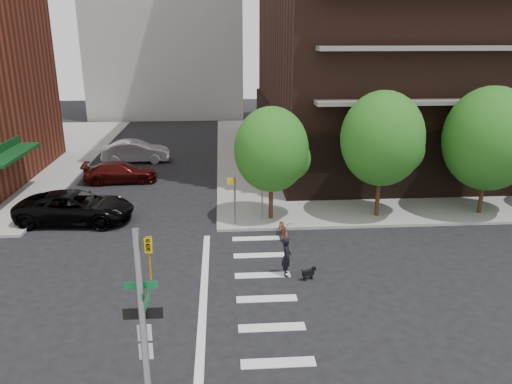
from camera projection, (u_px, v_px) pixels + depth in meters
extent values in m
plane|color=black|center=(190.00, 302.00, 19.49)|extent=(120.00, 120.00, 0.00)
cube|color=gray|center=(443.00, 152.00, 43.14)|extent=(39.00, 33.00, 0.15)
cube|color=silver|center=(278.00, 363.00, 15.90)|extent=(2.40, 0.50, 0.01)
cube|color=silver|center=(272.00, 327.00, 17.80)|extent=(2.40, 0.50, 0.01)
cube|color=silver|center=(267.00, 299.00, 19.69)|extent=(2.40, 0.50, 0.01)
cube|color=silver|center=(263.00, 275.00, 21.59)|extent=(2.40, 0.50, 0.01)
cube|color=silver|center=(259.00, 255.00, 23.49)|extent=(2.40, 0.50, 0.01)
cube|color=silver|center=(256.00, 239.00, 25.38)|extent=(2.40, 0.50, 0.01)
cube|color=silver|center=(203.00, 301.00, 19.53)|extent=(0.30, 13.00, 0.01)
cube|color=black|center=(415.00, 127.00, 42.80)|extent=(25.50, 25.50, 4.00)
cube|color=#0C3814|center=(12.00, 154.00, 30.15)|extent=(1.40, 6.00, 0.20)
cylinder|color=#301E11|center=(271.00, 198.00, 27.42)|extent=(0.24, 0.24, 2.30)
sphere|color=#235B19|center=(271.00, 150.00, 26.57)|extent=(4.00, 4.00, 4.00)
cylinder|color=#301E11|center=(378.00, 193.00, 27.78)|extent=(0.24, 0.24, 2.60)
sphere|color=#235B19|center=(382.00, 139.00, 26.82)|extent=(4.50, 4.50, 4.50)
cylinder|color=#301E11|center=(482.00, 193.00, 28.23)|extent=(0.24, 0.24, 2.30)
sphere|color=#235B19|center=(490.00, 139.00, 27.25)|extent=(5.00, 5.00, 5.00)
cylinder|color=slate|center=(145.00, 351.00, 11.37)|extent=(0.16, 0.16, 6.00)
imported|color=gold|center=(149.00, 259.00, 10.68)|extent=(0.16, 0.20, 1.00)
cube|color=#0A5926|center=(141.00, 285.00, 11.02)|extent=(0.75, 0.02, 0.18)
cube|color=#0A5926|center=(148.00, 298.00, 10.96)|extent=(0.02, 0.75, 0.18)
cube|color=black|center=(143.00, 314.00, 11.21)|extent=(0.90, 0.02, 0.28)
cube|color=silver|center=(145.00, 333.00, 11.36)|extent=(0.32, 0.02, 0.42)
cube|color=silver|center=(146.00, 351.00, 11.52)|extent=(0.32, 0.02, 0.42)
cylinder|color=slate|center=(235.00, 201.00, 26.58)|extent=(0.10, 0.10, 2.60)
cube|color=gold|center=(231.00, 181.00, 26.22)|extent=(0.32, 0.25, 0.32)
cylinder|color=slate|center=(262.00, 201.00, 27.21)|extent=(0.08, 0.08, 2.20)
cube|color=gold|center=(262.00, 186.00, 26.79)|extent=(0.64, 0.02, 0.64)
imported|color=black|center=(75.00, 207.00, 27.31)|extent=(3.39, 6.45, 1.73)
imported|color=#3F0C0A|center=(120.00, 172.00, 34.58)|extent=(2.36, 5.11, 1.45)
imported|color=silver|center=(136.00, 151.00, 39.82)|extent=(2.18, 5.41, 1.75)
imported|color=#9A3E22|center=(284.00, 228.00, 25.42)|extent=(0.79, 1.87, 0.96)
imported|color=black|center=(287.00, 257.00, 21.35)|extent=(0.67, 0.48, 1.75)
cube|color=black|center=(308.00, 273.00, 21.11)|extent=(0.54, 0.36, 0.21)
cube|color=black|center=(314.00, 269.00, 21.20)|extent=(0.19, 0.17, 0.15)
cylinder|color=black|center=(311.00, 277.00, 21.24)|extent=(0.05, 0.05, 0.23)
cylinder|color=black|center=(305.00, 278.00, 21.12)|extent=(0.05, 0.05, 0.23)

